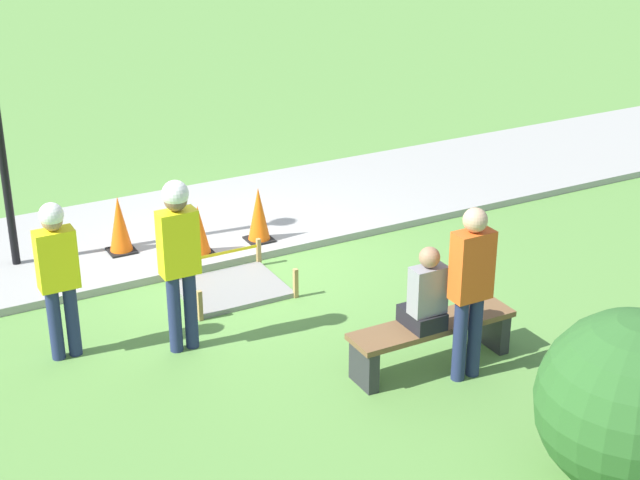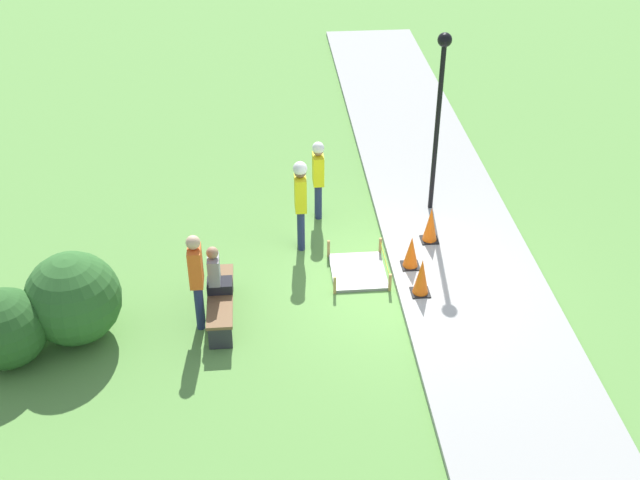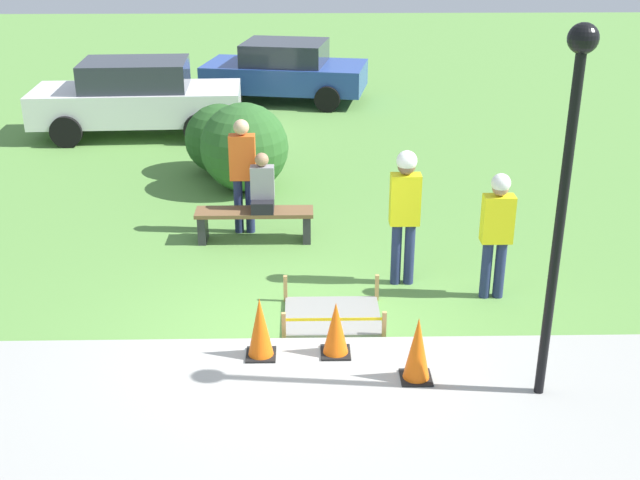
# 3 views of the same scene
# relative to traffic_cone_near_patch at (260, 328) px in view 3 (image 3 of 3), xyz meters

# --- Properties ---
(ground_plane) EXTENTS (60.00, 60.00, 0.00)m
(ground_plane) POSITION_rel_traffic_cone_near_patch_xyz_m (0.39, 0.39, -0.46)
(ground_plane) COLOR #5B8E42
(sidewalk) EXTENTS (28.00, 2.79, 0.10)m
(sidewalk) POSITION_rel_traffic_cone_near_patch_xyz_m (0.39, -1.01, -0.41)
(sidewalk) COLOR #9E9E99
(sidewalk) RESTS_ON ground_plane
(wet_concrete_patch) EXTENTS (1.25, 1.07, 0.37)m
(wet_concrete_patch) POSITION_rel_traffic_cone_near_patch_xyz_m (0.85, 1.03, -0.42)
(wet_concrete_patch) COLOR gray
(wet_concrete_patch) RESTS_ON ground_plane
(traffic_cone_near_patch) EXTENTS (0.34, 0.34, 0.73)m
(traffic_cone_near_patch) POSITION_rel_traffic_cone_near_patch_xyz_m (0.00, 0.00, 0.00)
(traffic_cone_near_patch) COLOR black
(traffic_cone_near_patch) RESTS_ON sidewalk
(traffic_cone_far_patch) EXTENTS (0.34, 0.34, 0.66)m
(traffic_cone_far_patch) POSITION_rel_traffic_cone_near_patch_xyz_m (0.85, 0.03, -0.04)
(traffic_cone_far_patch) COLOR black
(traffic_cone_far_patch) RESTS_ON sidewalk
(traffic_cone_sidewalk_edge) EXTENTS (0.34, 0.34, 0.75)m
(traffic_cone_sidewalk_edge) POSITION_rel_traffic_cone_near_patch_xyz_m (1.70, -0.51, 0.01)
(traffic_cone_sidewalk_edge) COLOR black
(traffic_cone_sidewalk_edge) RESTS_ON sidewalk
(park_bench) EXTENTS (1.81, 0.44, 0.50)m
(park_bench) POSITION_rel_traffic_cone_near_patch_xyz_m (-0.26, 3.59, -0.11)
(park_bench) COLOR #2D2D33
(park_bench) RESTS_ON ground_plane
(person_seated_on_bench) EXTENTS (0.36, 0.44, 0.89)m
(person_seated_on_bench) POSITION_rel_traffic_cone_near_patch_xyz_m (-0.13, 3.64, 0.39)
(person_seated_on_bench) COLOR black
(person_seated_on_bench) RESTS_ON park_bench
(worker_supervisor) EXTENTS (0.40, 0.25, 1.73)m
(worker_supervisor) POSITION_rel_traffic_cone_near_patch_xyz_m (2.99, 1.61, 0.56)
(worker_supervisor) COLOR navy
(worker_supervisor) RESTS_ON ground_plane
(worker_assistant) EXTENTS (0.40, 0.27, 1.90)m
(worker_assistant) POSITION_rel_traffic_cone_near_patch_xyz_m (1.84, 2.05, 0.69)
(worker_assistant) COLOR navy
(worker_assistant) RESTS_ON ground_plane
(bystander_in_orange_shirt) EXTENTS (0.40, 0.24, 1.83)m
(bystander_in_orange_shirt) POSITION_rel_traffic_cone_near_patch_xyz_m (-0.44, 3.94, 0.59)
(bystander_in_orange_shirt) COLOR navy
(bystander_in_orange_shirt) RESTS_ON ground_plane
(lamppost_near) EXTENTS (0.28, 0.28, 3.81)m
(lamppost_near) POSITION_rel_traffic_cone_near_patch_xyz_m (2.97, -0.78, 2.14)
(lamppost_near) COLOR black
(lamppost_near) RESTS_ON sidewalk
(parked_car_white) EXTENTS (4.62, 2.22, 1.65)m
(parked_car_white) POSITION_rel_traffic_cone_near_patch_xyz_m (-3.19, 9.76, 0.38)
(parked_car_white) COLOR white
(parked_car_white) RESTS_ON ground_plane
(parked_car_blue) EXTENTS (4.40, 2.78, 1.53)m
(parked_car_blue) POSITION_rel_traffic_cone_near_patch_xyz_m (0.04, 12.97, 0.32)
(parked_car_blue) COLOR #28479E
(parked_car_blue) RESTS_ON ground_plane
(shrub_rounded_near) EXTENTS (1.59, 1.59, 1.59)m
(shrub_rounded_near) POSITION_rel_traffic_cone_near_patch_xyz_m (-0.56, 5.98, 0.33)
(shrub_rounded_near) COLOR #2D6028
(shrub_rounded_near) RESTS_ON ground_plane
(shrub_rounded_mid) EXTENTS (1.34, 1.34, 1.34)m
(shrub_rounded_mid) POSITION_rel_traffic_cone_near_patch_xyz_m (-1.10, 6.98, 0.21)
(shrub_rounded_mid) COLOR #285623
(shrub_rounded_mid) RESTS_ON ground_plane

